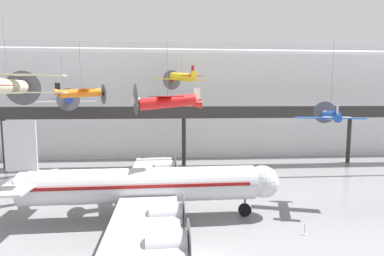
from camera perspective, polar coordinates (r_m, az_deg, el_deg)
The scene contains 11 objects.
hangar_back_wall at distance 59.80m, azimuth -1.94°, elevation 5.16°, with size 140.00×3.00×22.37m.
mezzanine_walkway at distance 51.10m, azimuth -1.53°, elevation 2.31°, with size 110.00×3.20×10.47m.
ceiling_truss_beam at distance 45.44m, azimuth -1.19°, elevation 14.49°, with size 120.00×0.60×0.60m.
airliner_silver_main at distance 30.17m, azimuth -9.88°, elevation -10.78°, with size 28.37×32.09×9.94m.
suspended_plane_cream_biplane at distance 29.63m, azimuth -31.74°, elevation 6.84°, with size 9.19×7.48×7.17m.
suspended_plane_orange_highwing at distance 37.27m, azimuth -20.35°, elevation 6.34°, with size 5.89×6.66×7.33m.
suspended_plane_white_twin at distance 51.25m, azimuth -23.28°, elevation 5.08°, with size 8.83×7.93×8.46m.
suspended_plane_yellow_lowwing at distance 49.87m, azimuth -1.97°, elevation 9.66°, with size 9.27×8.20×5.25m.
suspended_plane_blue_trainer at distance 35.94m, azimuth 24.86°, elevation 2.14°, with size 7.21×6.04×9.37m.
suspended_plane_red_highwing at distance 33.41m, azimuth -4.64°, elevation 5.06°, with size 8.06×9.63×8.32m.
stanchion_barrier at distance 29.69m, azimuth 20.65°, elevation -17.89°, with size 0.36×0.36×1.08m.
Camera 1 is at (-2.42, -20.77, 12.24)m, focal length 28.00 mm.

